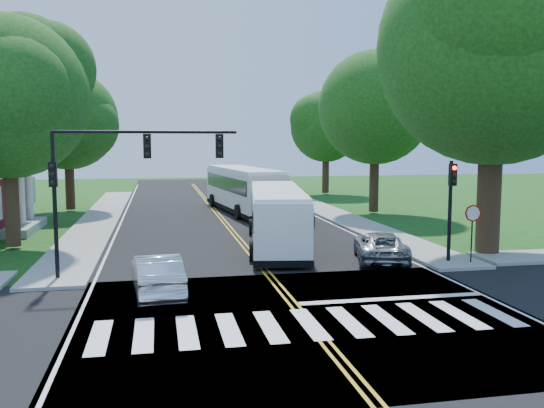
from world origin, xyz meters
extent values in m
plane|color=#184411|center=(0.00, 0.00, 0.00)|extent=(140.00, 140.00, 0.00)
cube|color=black|center=(0.00, 18.00, 0.01)|extent=(14.00, 96.00, 0.01)
cube|color=black|center=(0.00, 0.00, 0.01)|extent=(60.00, 12.00, 0.01)
cube|color=gold|center=(0.00, 22.00, 0.01)|extent=(0.36, 70.00, 0.01)
cube|color=silver|center=(-6.80, 22.00, 0.01)|extent=(0.12, 70.00, 0.01)
cube|color=silver|center=(6.80, 22.00, 0.01)|extent=(0.12, 70.00, 0.01)
cube|color=silver|center=(0.00, -0.50, 0.02)|extent=(12.60, 3.00, 0.01)
cube|color=silver|center=(3.50, 1.60, 0.02)|extent=(6.60, 0.40, 0.01)
cube|color=gray|center=(-8.30, 25.00, 0.07)|extent=(2.60, 40.00, 0.15)
cube|color=gray|center=(8.30, 25.00, 0.07)|extent=(2.60, 40.00, 0.15)
cylinder|color=black|center=(11.00, 8.00, 3.15)|extent=(1.10, 1.10, 6.00)
sphere|color=#316D20|center=(11.00, 8.00, 9.66)|extent=(10.80, 10.80, 10.80)
cylinder|color=black|center=(-11.50, 14.00, 2.55)|extent=(0.70, 0.70, 4.80)
sphere|color=#316D20|center=(-11.50, 14.00, 7.55)|extent=(8.00, 8.00, 8.00)
cylinder|color=black|center=(-11.00, 30.00, 2.35)|extent=(0.70, 0.70, 4.40)
sphere|color=#316D20|center=(-11.00, 30.00, 7.02)|extent=(7.60, 7.60, 7.60)
cylinder|color=black|center=(11.50, 24.00, 2.65)|extent=(0.70, 0.70, 5.00)
sphere|color=#316D20|center=(11.50, 24.00, 7.88)|extent=(8.40, 8.40, 8.40)
cylinder|color=black|center=(12.50, 40.00, 2.35)|extent=(0.70, 0.70, 4.40)
sphere|color=#316D20|center=(12.50, 40.00, 6.89)|extent=(7.20, 7.20, 7.20)
cube|color=silver|center=(-12.40, 20.00, 4.40)|extent=(1.40, 6.00, 0.45)
cube|color=gray|center=(-12.40, 20.00, 0.25)|extent=(1.80, 6.00, 0.50)
cylinder|color=silver|center=(-12.40, 17.80, 2.10)|extent=(0.50, 0.50, 4.20)
cylinder|color=silver|center=(-12.40, 20.00, 2.10)|extent=(0.50, 0.50, 4.20)
cylinder|color=silver|center=(-12.40, 22.20, 2.10)|extent=(0.50, 0.50, 4.20)
cylinder|color=black|center=(-8.20, 6.50, 2.45)|extent=(0.16, 0.16, 4.60)
cube|color=black|center=(-8.20, 6.35, 4.15)|extent=(0.30, 0.22, 0.95)
sphere|color=black|center=(-8.20, 6.21, 4.45)|extent=(0.18, 0.18, 0.18)
cylinder|color=black|center=(-4.70, 6.50, 5.75)|extent=(7.00, 0.12, 0.12)
cube|color=black|center=(-4.70, 6.35, 5.20)|extent=(0.30, 0.22, 0.95)
cube|color=black|center=(-1.90, 6.35, 5.20)|extent=(0.30, 0.22, 0.95)
cylinder|color=black|center=(8.20, 6.50, 2.35)|extent=(0.16, 0.16, 4.40)
cube|color=black|center=(8.20, 6.35, 3.95)|extent=(0.30, 0.22, 0.95)
sphere|color=#FF0A05|center=(8.20, 6.21, 4.25)|extent=(0.18, 0.18, 0.18)
cylinder|color=black|center=(9.00, 6.00, 1.25)|extent=(0.06, 0.06, 2.20)
cylinder|color=#A50A07|center=(9.00, 5.97, 2.30)|extent=(0.76, 0.04, 0.76)
cube|color=white|center=(1.60, 11.99, 1.51)|extent=(4.21, 11.67, 2.66)
cube|color=black|center=(1.60, 11.99, 2.00)|extent=(4.16, 10.89, 0.92)
cube|color=black|center=(2.49, 17.69, 1.85)|extent=(2.36, 0.47, 1.55)
cube|color=orange|center=(2.49, 17.69, 2.72)|extent=(1.64, 0.35, 0.31)
cube|color=black|center=(1.60, 11.99, 0.33)|extent=(4.28, 11.78, 0.29)
cube|color=white|center=(1.60, 11.99, 2.90)|extent=(4.11, 11.33, 0.21)
cylinder|color=black|center=(3.43, 15.53, 0.48)|extent=(0.45, 0.97, 0.93)
cylinder|color=black|center=(0.94, 15.92, 0.48)|extent=(0.45, 0.97, 0.93)
cylinder|color=black|center=(2.30, 8.35, 0.48)|extent=(0.45, 0.97, 0.93)
cylinder|color=black|center=(-0.19, 8.75, 0.48)|extent=(0.45, 0.97, 0.93)
cube|color=white|center=(2.02, 26.77, 1.70)|extent=(4.36, 13.13, 3.00)
cube|color=black|center=(2.02, 26.77, 2.25)|extent=(4.32, 12.24, 1.04)
cube|color=black|center=(1.21, 33.21, 2.09)|extent=(2.66, 0.43, 1.75)
cube|color=orange|center=(1.21, 33.21, 3.07)|extent=(1.85, 0.33, 0.35)
cube|color=black|center=(2.02, 26.77, 0.37)|extent=(4.42, 13.23, 0.33)
cube|color=white|center=(2.02, 26.77, 3.27)|extent=(4.26, 12.74, 0.24)
cylinder|color=black|center=(2.90, 31.17, 0.54)|extent=(0.48, 1.08, 1.05)
cylinder|color=black|center=(0.08, 30.82, 0.54)|extent=(0.48, 1.08, 1.05)
cylinder|color=black|center=(3.91, 23.04, 0.54)|extent=(0.48, 1.08, 1.05)
cylinder|color=black|center=(1.10, 22.69, 0.54)|extent=(0.48, 1.08, 1.05)
imported|color=silver|center=(-4.41, 3.64, 0.74)|extent=(1.93, 4.55, 1.46)
imported|color=#A4A6AB|center=(5.49, 7.68, 0.67)|extent=(3.36, 5.14, 1.32)
imported|color=black|center=(4.96, 20.27, 0.58)|extent=(2.21, 4.10, 1.13)
camera|label=1|loc=(-4.32, -16.49, 5.38)|focal=38.00mm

